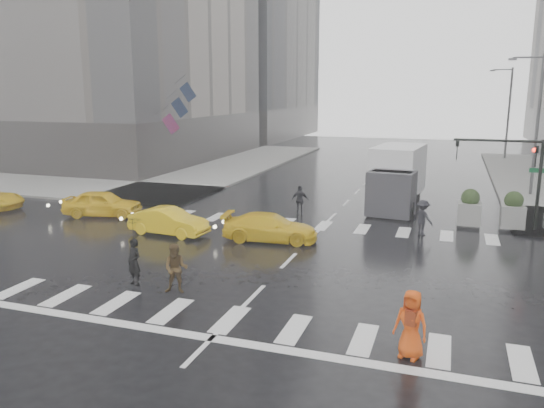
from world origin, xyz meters
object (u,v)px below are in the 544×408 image
(taxi_mid, at_px, (169,221))
(box_truck, at_px, (396,176))
(traffic_signal_pole, at_px, (518,166))
(pedestrian_orange, at_px, (411,324))
(pedestrian_brown, at_px, (176,269))
(taxi_front, at_px, (103,203))

(taxi_mid, distance_m, box_truck, 13.59)
(traffic_signal_pole, relative_size, pedestrian_orange, 2.48)
(traffic_signal_pole, relative_size, box_truck, 0.67)
(pedestrian_brown, relative_size, pedestrian_orange, 0.94)
(taxi_mid, height_order, box_truck, box_truck)
(taxi_mid, bearing_deg, pedestrian_orange, -121.26)
(pedestrian_orange, height_order, taxi_front, pedestrian_orange)
(traffic_signal_pole, height_order, taxi_mid, traffic_signal_pole)
(pedestrian_orange, distance_m, box_truck, 18.31)
(traffic_signal_pole, bearing_deg, taxi_front, -169.62)
(pedestrian_orange, xyz_separation_m, taxi_mid, (-11.89, 8.61, -0.27))
(taxi_mid, bearing_deg, pedestrian_brown, -143.84)
(traffic_signal_pole, height_order, pedestrian_orange, traffic_signal_pole)
(taxi_front, relative_size, taxi_mid, 1.09)
(traffic_signal_pole, xyz_separation_m, taxi_mid, (-15.62, -6.01, -2.58))
(pedestrian_brown, bearing_deg, box_truck, 54.68)
(pedestrian_brown, height_order, box_truck, box_truck)
(traffic_signal_pole, distance_m, taxi_front, 21.43)
(taxi_front, xyz_separation_m, taxi_mid, (5.32, -2.17, -0.08))
(traffic_signal_pole, xyz_separation_m, pedestrian_orange, (-3.73, -14.62, -2.31))
(taxi_mid, bearing_deg, box_truck, -40.60)
(traffic_signal_pole, distance_m, taxi_mid, 16.93)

